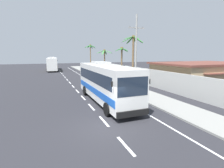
% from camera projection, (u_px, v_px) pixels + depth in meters
% --- Properties ---
extents(ground_plane, '(160.00, 160.00, 0.00)m').
position_uv_depth(ground_plane, '(109.00, 127.00, 11.09)').
color(ground_plane, '#28282D').
extents(sidewalk_kerb, '(3.20, 90.00, 0.14)m').
position_uv_depth(sidewalk_kerb, '(131.00, 89.00, 22.68)').
color(sidewalk_kerb, gray).
rests_on(sidewalk_kerb, ground).
extents(lane_markings, '(3.78, 71.94, 0.01)m').
position_uv_depth(lane_markings, '(88.00, 85.00, 25.62)').
color(lane_markings, white).
rests_on(lane_markings, ground).
extents(boundary_wall, '(0.24, 60.00, 2.46)m').
position_uv_depth(boundary_wall, '(141.00, 75.00, 27.51)').
color(boundary_wall, '#B2B2AD').
rests_on(boundary_wall, ground).
extents(coach_bus_foreground, '(3.03, 11.23, 3.84)m').
position_uv_depth(coach_bus_foreground, '(105.00, 81.00, 16.70)').
color(coach_bus_foreground, silver).
rests_on(coach_bus_foreground, ground).
extents(coach_bus_far_lane, '(3.44, 12.62, 3.82)m').
position_uv_depth(coach_bus_far_lane, '(52.00, 63.00, 48.38)').
color(coach_bus_far_lane, white).
rests_on(coach_bus_far_lane, ground).
extents(motorcycle_beside_bus, '(0.56, 1.96, 1.66)m').
position_uv_depth(motorcycle_beside_bus, '(104.00, 81.00, 25.25)').
color(motorcycle_beside_bus, black).
rests_on(motorcycle_beside_bus, ground).
extents(pedestrian_near_kerb, '(0.36, 0.36, 1.65)m').
position_uv_depth(pedestrian_near_kerb, '(106.00, 73.00, 33.10)').
color(pedestrian_near_kerb, navy).
rests_on(pedestrian_near_kerb, sidewalk_kerb).
extents(pedestrian_midwalk, '(0.36, 0.36, 1.66)m').
position_uv_depth(pedestrian_midwalk, '(126.00, 78.00, 25.75)').
color(pedestrian_midwalk, red).
rests_on(pedestrian_midwalk, sidewalk_kerb).
extents(utility_pole_mid, '(2.49, 0.24, 9.93)m').
position_uv_depth(utility_pole_mid, '(136.00, 50.00, 23.99)').
color(utility_pole_mid, '#9E9E99').
rests_on(utility_pole_mid, ground).
extents(palm_nearest, '(2.65, 2.59, 5.90)m').
position_uv_depth(palm_nearest, '(122.00, 56.00, 31.46)').
color(palm_nearest, brown).
rests_on(palm_nearest, ground).
extents(palm_second, '(4.14, 3.71, 5.76)m').
position_uv_depth(palm_second, '(105.00, 56.00, 41.63)').
color(palm_second, brown).
rests_on(palm_second, ground).
extents(palm_third, '(4.02, 4.01, 7.67)m').
position_uv_depth(palm_third, '(133.00, 49.00, 28.32)').
color(palm_third, brown).
rests_on(palm_third, ground).
extents(palm_fourth, '(3.41, 3.59, 7.36)m').
position_uv_depth(palm_fourth, '(90.00, 51.00, 49.62)').
color(palm_fourth, brown).
rests_on(palm_fourth, ground).
extents(roadside_building, '(13.10, 9.18, 3.41)m').
position_uv_depth(roadside_building, '(201.00, 74.00, 25.00)').
color(roadside_building, tan).
rests_on(roadside_building, ground).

